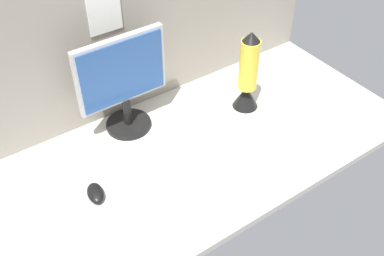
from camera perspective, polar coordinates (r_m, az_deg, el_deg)
ground_plane at (r=176.36cm, az=-1.44°, el=-3.38°), size 180.00×80.00×3.00cm
cubicle_wall_back at (r=181.17cm, az=-8.36°, el=11.56°), size 180.00×5.50×67.16cm
monitor at (r=175.09cm, az=-8.52°, el=5.69°), size 35.79×18.00×40.15cm
keyboard at (r=170.26cm, az=-3.31°, el=-4.33°), size 38.09×16.53×2.00cm
mouse at (r=162.83cm, az=-11.82°, el=-7.86°), size 7.43×10.54×3.40cm
lava_lamp at (r=188.75cm, az=6.88°, el=6.27°), size 10.79×10.79×35.30cm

